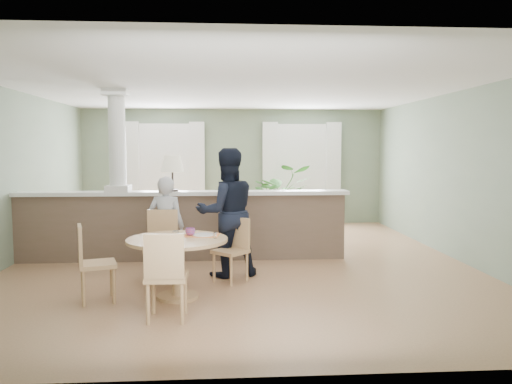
{
  "coord_description": "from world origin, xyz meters",
  "views": [
    {
      "loc": [
        -0.25,
        -7.75,
        1.79
      ],
      "look_at": [
        0.2,
        -1.0,
        1.2
      ],
      "focal_mm": 35.0,
      "sensor_mm": 36.0,
      "label": 1
    }
  ],
  "objects": [
    {
      "name": "ground",
      "position": [
        0.0,
        0.0,
        0.0
      ],
      "size": [
        8.0,
        8.0,
        0.0
      ],
      "primitive_type": "plane",
      "color": "tan",
      "rests_on": "ground"
    },
    {
      "name": "room_shell",
      "position": [
        -0.03,
        0.63,
        1.81
      ],
      "size": [
        7.02,
        8.02,
        2.71
      ],
      "color": "gray",
      "rests_on": "ground"
    },
    {
      "name": "pony_wall",
      "position": [
        -0.99,
        0.2,
        0.71
      ],
      "size": [
        5.32,
        0.38,
        2.7
      ],
      "color": "brown",
      "rests_on": "ground"
    },
    {
      "name": "sofa",
      "position": [
        -0.44,
        1.63,
        0.47
      ],
      "size": [
        3.45,
        2.09,
        0.94
      ],
      "primitive_type": "imported",
      "rotation": [
        0.0,
        0.0,
        -0.28
      ],
      "color": "#9A7454",
      "rests_on": "ground"
    },
    {
      "name": "houseplant",
      "position": [
        1.03,
        3.2,
        0.72
      ],
      "size": [
        1.45,
        1.3,
        1.44
      ],
      "primitive_type": "imported",
      "rotation": [
        0.0,
        0.0,
        0.15
      ],
      "color": "#376C2B",
      "rests_on": "ground"
    },
    {
      "name": "dining_table",
      "position": [
        -0.79,
        -1.84,
        0.58
      ],
      "size": [
        1.2,
        1.2,
        0.82
      ],
      "rotation": [
        0.0,
        0.0,
        0.19
      ],
      "color": "tan",
      "rests_on": "ground"
    },
    {
      "name": "chair_far_boy",
      "position": [
        -1.08,
        -1.04,
        0.53
      ],
      "size": [
        0.43,
        0.43,
        0.95
      ],
      "rotation": [
        0.0,
        0.0,
        0.0
      ],
      "color": "tan",
      "rests_on": "ground"
    },
    {
      "name": "chair_far_man",
      "position": [
        -0.11,
        -1.13,
        0.47
      ],
      "size": [
        0.55,
        0.55,
        0.85
      ],
      "rotation": [
        0.0,
        0.0,
        -0.76
      ],
      "color": "tan",
      "rests_on": "ground"
    },
    {
      "name": "chair_near",
      "position": [
        -0.84,
        -2.67,
        0.52
      ],
      "size": [
        0.43,
        0.43,
        0.94
      ],
      "rotation": [
        0.0,
        0.0,
        3.12
      ],
      "color": "tan",
      "rests_on": "ground"
    },
    {
      "name": "chair_side",
      "position": [
        -1.79,
        -1.95,
        0.5
      ],
      "size": [
        0.51,
        0.51,
        0.91
      ],
      "rotation": [
        0.0,
        0.0,
        1.87
      ],
      "color": "tan",
      "rests_on": "ground"
    },
    {
      "name": "child_person",
      "position": [
        -1.05,
        -0.78,
        0.7
      ],
      "size": [
        0.57,
        0.44,
        1.41
      ],
      "primitive_type": "imported",
      "rotation": [
        0.0,
        0.0,
        2.92
      ],
      "color": "#ADADB2",
      "rests_on": "ground"
    },
    {
      "name": "man_person",
      "position": [
        -0.2,
        -0.83,
        0.9
      ],
      "size": [
        1.02,
        0.88,
        1.79
      ],
      "primitive_type": "imported",
      "rotation": [
        0.0,
        0.0,
        3.41
      ],
      "color": "black",
      "rests_on": "ground"
    }
  ]
}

